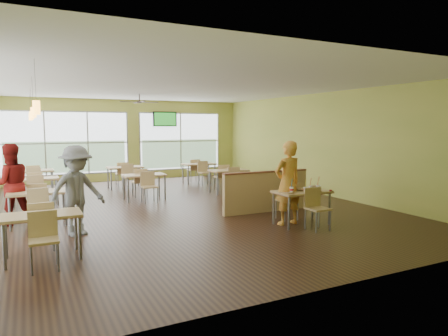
{
  "coord_description": "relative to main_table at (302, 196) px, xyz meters",
  "views": [
    {
      "loc": [
        -3.38,
        -9.98,
        2.16
      ],
      "look_at": [
        1.21,
        -0.76,
        1.08
      ],
      "focal_mm": 32.0,
      "sensor_mm": 36.0,
      "label": 1
    }
  ],
  "objects": [
    {
      "name": "wrapper_right",
      "position": [
        0.24,
        -0.3,
        0.14
      ],
      "size": [
        0.16,
        0.15,
        0.03
      ],
      "primitive_type": "ellipsoid",
      "rotation": [
        0.0,
        0.0,
        -0.38
      ],
      "color": "#A4844F",
      "rests_on": "main_table"
    },
    {
      "name": "cup_blue",
      "position": [
        -0.34,
        -0.08,
        0.18
      ],
      "size": [
        0.09,
        0.09,
        0.32
      ],
      "color": "white",
      "rests_on": "main_table"
    },
    {
      "name": "cup_yellow",
      "position": [
        -0.09,
        -0.24,
        0.18
      ],
      "size": [
        0.09,
        0.09,
        0.31
      ],
      "color": "white",
      "rests_on": "main_table"
    },
    {
      "name": "ketchup_cup",
      "position": [
        0.55,
        -0.3,
        0.13
      ],
      "size": [
        0.06,
        0.06,
        0.02
      ],
      "primitive_type": "cylinder",
      "color": "maroon",
      "rests_on": "main_table"
    },
    {
      "name": "food_basket",
      "position": [
        0.47,
        0.14,
        0.15
      ],
      "size": [
        0.25,
        0.25,
        0.06
      ],
      "color": "black",
      "rests_on": "main_table"
    },
    {
      "name": "ceiling_fan",
      "position": [
        -2.0,
        6.0,
        2.32
      ],
      "size": [
        1.25,
        1.25,
        0.29
      ],
      "color": "#2D2119",
      "rests_on": "ceiling"
    },
    {
      "name": "pendant_lights",
      "position": [
        -5.2,
        3.68,
        1.82
      ],
      "size": [
        0.11,
        7.31,
        0.86
      ],
      "color": "#2D2119",
      "rests_on": "ceiling"
    },
    {
      "name": "cup_red_near",
      "position": [
        0.09,
        -0.17,
        0.19
      ],
      "size": [
        0.09,
        0.09,
        0.33
      ],
      "color": "white",
      "rests_on": "main_table"
    },
    {
      "name": "patron_grey",
      "position": [
        -4.53,
        1.25,
        0.26
      ],
      "size": [
        1.32,
        1.04,
        1.79
      ],
      "primitive_type": "imported",
      "rotation": [
        0.0,
        0.0,
        0.37
      ],
      "color": "slate",
      "rests_on": "floor"
    },
    {
      "name": "main_table",
      "position": [
        0.0,
        0.0,
        0.0
      ],
      "size": [
        1.22,
        1.52,
        0.87
      ],
      "color": "tan",
      "rests_on": "floor"
    },
    {
      "name": "half_wall_divider",
      "position": [
        0.0,
        1.45,
        -0.11
      ],
      "size": [
        2.4,
        0.14,
        1.04
      ],
      "color": "tan",
      "rests_on": "floor"
    },
    {
      "name": "wrapper_left",
      "position": [
        -0.45,
        -0.22,
        0.14
      ],
      "size": [
        0.17,
        0.15,
        0.04
      ],
      "primitive_type": "ellipsoid",
      "rotation": [
        0.0,
        0.0,
        -0.09
      ],
      "color": "#A4844F",
      "rests_on": "main_table"
    },
    {
      "name": "cup_red_far",
      "position": [
        0.28,
        -0.2,
        0.19
      ],
      "size": [
        0.1,
        0.1,
        0.35
      ],
      "color": "white",
      "rests_on": "main_table"
    },
    {
      "name": "man_plaid",
      "position": [
        -0.28,
        0.14,
        0.29
      ],
      "size": [
        0.7,
        0.49,
        1.84
      ],
      "primitive_type": "imported",
      "rotation": [
        0.0,
        0.0,
        3.21
      ],
      "color": "#D15517",
      "rests_on": "floor"
    },
    {
      "name": "wrapper_mid",
      "position": [
        0.01,
        0.04,
        0.14
      ],
      "size": [
        0.23,
        0.21,
        0.05
      ],
      "primitive_type": "ellipsoid",
      "rotation": [
        0.0,
        0.0,
        0.34
      ],
      "color": "#A4844F",
      "rests_on": "main_table"
    },
    {
      "name": "room",
      "position": [
        -2.0,
        3.0,
        0.97
      ],
      "size": [
        12.0,
        12.04,
        3.2
      ],
      "color": "black",
      "rests_on": "ground"
    },
    {
      "name": "window_bays",
      "position": [
        -4.65,
        6.08,
        0.85
      ],
      "size": [
        9.24,
        10.24,
        2.38
      ],
      "color": "white",
      "rests_on": "room"
    },
    {
      "name": "tv_backwall",
      "position": [
        -0.2,
        8.9,
        1.82
      ],
      "size": [
        1.0,
        0.07,
        0.6
      ],
      "color": "black",
      "rests_on": "wall_back"
    },
    {
      "name": "dining_tables",
      "position": [
        -3.05,
        4.71,
        -0.0
      ],
      "size": [
        6.92,
        8.72,
        0.87
      ],
      "color": "tan",
      "rests_on": "floor"
    },
    {
      "name": "patron_maroon",
      "position": [
        -5.73,
        2.84,
        0.26
      ],
      "size": [
        1.01,
        0.87,
        1.79
      ],
      "primitive_type": "imported",
      "rotation": [
        0.0,
        0.0,
        3.39
      ],
      "color": "maroon",
      "rests_on": "floor"
    }
  ]
}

